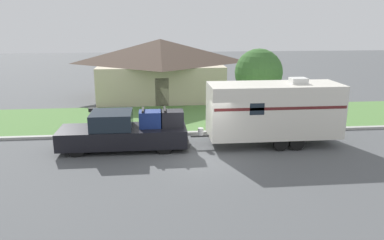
{
  "coord_description": "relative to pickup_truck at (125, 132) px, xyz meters",
  "views": [
    {
      "loc": [
        -2.28,
        -16.29,
        6.21
      ],
      "look_at": [
        -0.47,
        1.59,
        1.4
      ],
      "focal_mm": 35.0,
      "sensor_mm": 36.0,
      "label": 1
    }
  ],
  "objects": [
    {
      "name": "ground_plane",
      "position": [
        3.79,
        -1.59,
        -0.89
      ],
      "size": [
        120.0,
        120.0,
        0.0
      ],
      "primitive_type": "plane",
      "color": "#515456"
    },
    {
      "name": "curb_strip",
      "position": [
        3.79,
        2.16,
        -0.82
      ],
      "size": [
        80.0,
        0.3,
        0.14
      ],
      "color": "#ADADA8",
      "rests_on": "ground_plane"
    },
    {
      "name": "lawn_strip",
      "position": [
        3.79,
        5.81,
        -0.87
      ],
      "size": [
        80.0,
        7.0,
        0.03
      ],
      "color": "#568442",
      "rests_on": "ground_plane"
    },
    {
      "name": "house_across_street",
      "position": [
        2.05,
        13.14,
        1.57
      ],
      "size": [
        10.48,
        8.06,
        4.73
      ],
      "color": "beige",
      "rests_on": "ground_plane"
    },
    {
      "name": "pickup_truck",
      "position": [
        0.0,
        0.0,
        0.0
      ],
      "size": [
        6.32,
        2.09,
        2.02
      ],
      "color": "black",
      "rests_on": "ground_plane"
    },
    {
      "name": "travel_trailer",
      "position": [
        7.48,
        -0.0,
        0.93
      ],
      "size": [
        7.52,
        2.35,
        3.43
      ],
      "color": "black",
      "rests_on": "ground_plane"
    },
    {
      "name": "mailbox",
      "position": [
        -1.98,
        3.1,
        0.2
      ],
      "size": [
        0.48,
        0.2,
        1.42
      ],
      "color": "brown",
      "rests_on": "ground_plane"
    },
    {
      "name": "tree_in_yard",
      "position": [
        8.01,
        4.93,
        2.14
      ],
      "size": [
        2.98,
        2.98,
        4.52
      ],
      "color": "brown",
      "rests_on": "ground_plane"
    }
  ]
}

